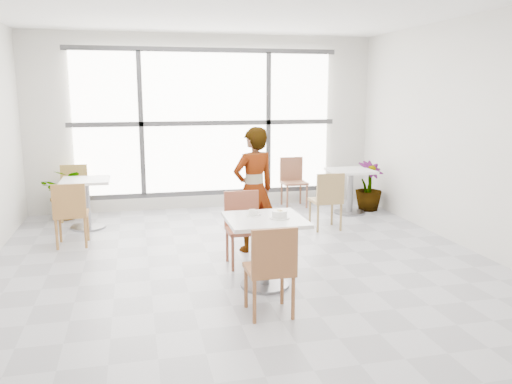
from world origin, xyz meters
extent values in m
plane|color=#9E9EA5|center=(0.00, 0.00, 0.00)|extent=(7.00, 7.00, 0.00)
plane|color=silver|center=(0.00, 3.50, 1.50)|extent=(6.00, 0.00, 6.00)
plane|color=silver|center=(0.00, -3.50, 1.50)|extent=(6.00, 0.00, 6.00)
plane|color=silver|center=(3.00, 0.00, 1.50)|extent=(0.00, 7.00, 7.00)
cube|color=white|center=(0.00, 3.44, 1.50)|extent=(4.40, 0.04, 2.40)
cube|color=#3F3F42|center=(0.00, 3.41, 1.50)|extent=(4.60, 0.05, 0.08)
cube|color=#3F3F42|center=(-1.10, 3.41, 1.50)|extent=(0.08, 0.05, 2.40)
cube|color=#3F3F42|center=(1.10, 3.41, 1.50)|extent=(0.08, 0.05, 2.40)
cube|color=#3F3F42|center=(0.00, 3.41, 0.28)|extent=(4.60, 0.05, 0.08)
cube|color=#3F3F42|center=(0.00, 3.41, 2.72)|extent=(4.60, 0.05, 0.08)
cube|color=silver|center=(0.06, -0.45, 0.73)|extent=(0.80, 0.80, 0.04)
cylinder|color=slate|center=(0.06, -0.45, 0.35)|extent=(0.10, 0.10, 0.71)
cylinder|color=slate|center=(0.06, -0.45, 0.01)|extent=(0.52, 0.52, 0.03)
cube|color=brown|center=(-0.07, -1.12, 0.43)|extent=(0.42, 0.42, 0.04)
cube|color=brown|center=(-0.07, -1.31, 0.66)|extent=(0.42, 0.04, 0.42)
cylinder|color=brown|center=(0.11, -0.94, 0.21)|extent=(0.04, 0.04, 0.41)
cylinder|color=brown|center=(0.11, -1.30, 0.21)|extent=(0.04, 0.04, 0.41)
cylinder|color=brown|center=(-0.25, -0.94, 0.21)|extent=(0.04, 0.04, 0.41)
cylinder|color=brown|center=(-0.25, -1.30, 0.21)|extent=(0.04, 0.04, 0.41)
cube|color=brown|center=(0.00, 0.27, 0.43)|extent=(0.42, 0.42, 0.04)
cube|color=brown|center=(0.00, 0.46, 0.66)|extent=(0.42, 0.04, 0.42)
cylinder|color=brown|center=(-0.18, 0.09, 0.21)|extent=(0.04, 0.04, 0.41)
cylinder|color=brown|center=(-0.18, 0.45, 0.21)|extent=(0.04, 0.04, 0.41)
cylinder|color=brown|center=(0.18, 0.09, 0.21)|extent=(0.04, 0.04, 0.41)
cylinder|color=brown|center=(0.18, 0.45, 0.21)|extent=(0.04, 0.04, 0.41)
cylinder|color=silver|center=(0.20, -0.50, 0.76)|extent=(0.21, 0.21, 0.01)
cylinder|color=silver|center=(0.20, -0.50, 0.80)|extent=(0.16, 0.16, 0.07)
torus|color=silver|center=(0.20, -0.50, 0.83)|extent=(0.16, 0.16, 0.01)
cylinder|color=tan|center=(0.20, -0.50, 0.80)|extent=(0.14, 0.14, 0.05)
cylinder|color=#F3EA9D|center=(0.20, -0.48, 0.83)|extent=(0.03, 0.03, 0.02)
cylinder|color=#F7DD9F|center=(0.21, -0.49, 0.83)|extent=(0.03, 0.03, 0.02)
cylinder|color=beige|center=(0.20, -0.50, 0.83)|extent=(0.03, 0.03, 0.01)
cylinder|color=beige|center=(0.23, -0.50, 0.83)|extent=(0.03, 0.03, 0.02)
cylinder|color=beige|center=(0.20, -0.53, 0.83)|extent=(0.03, 0.03, 0.02)
cylinder|color=#F4E49D|center=(0.21, -0.50, 0.83)|extent=(0.03, 0.03, 0.01)
cylinder|color=#EEE99A|center=(0.20, -0.49, 0.83)|extent=(0.03, 0.03, 0.02)
cylinder|color=beige|center=(0.16, -0.51, 0.83)|extent=(0.03, 0.03, 0.02)
cylinder|color=beige|center=(0.22, -0.50, 0.83)|extent=(0.03, 0.03, 0.02)
cylinder|color=beige|center=(0.22, -0.47, 0.83)|extent=(0.03, 0.03, 0.02)
cylinder|color=beige|center=(0.21, -0.49, 0.84)|extent=(0.03, 0.03, 0.01)
cylinder|color=beige|center=(0.23, -0.53, 0.83)|extent=(0.03, 0.03, 0.01)
cylinder|color=beige|center=(0.21, -0.47, 0.83)|extent=(0.03, 0.03, 0.02)
cylinder|color=white|center=(-0.04, -0.34, 0.75)|extent=(0.13, 0.13, 0.01)
cylinder|color=white|center=(-0.04, -0.34, 0.79)|extent=(0.08, 0.08, 0.06)
torus|color=white|center=(0.00, -0.34, 0.79)|extent=(0.05, 0.01, 0.05)
cylinder|color=black|center=(-0.04, -0.34, 0.81)|extent=(0.07, 0.07, 0.00)
cube|color=silver|center=(0.01, -0.36, 0.76)|extent=(0.09, 0.05, 0.00)
sphere|color=silver|center=(0.04, -0.34, 0.76)|extent=(0.02, 0.02, 0.02)
imported|color=black|center=(0.24, 0.83, 0.80)|extent=(0.68, 0.55, 1.61)
cube|color=white|center=(-1.96, 2.49, 0.73)|extent=(0.70, 0.70, 0.04)
cylinder|color=gray|center=(-1.96, 2.49, 0.35)|extent=(0.10, 0.10, 0.71)
cylinder|color=gray|center=(-1.96, 2.49, 0.01)|extent=(0.52, 0.52, 0.03)
cube|color=white|center=(2.29, 2.48, 0.73)|extent=(0.70, 0.70, 0.04)
cylinder|color=slate|center=(2.29, 2.48, 0.35)|extent=(0.10, 0.10, 0.71)
cylinder|color=slate|center=(2.29, 2.48, 0.01)|extent=(0.52, 0.52, 0.03)
cube|color=#A46F39|center=(-2.09, 1.60, 0.43)|extent=(0.42, 0.42, 0.04)
cube|color=#A46F39|center=(-2.09, 1.41, 0.66)|extent=(0.42, 0.04, 0.42)
cylinder|color=#A46F39|center=(-1.91, 1.78, 0.21)|extent=(0.04, 0.04, 0.41)
cylinder|color=#A46F39|center=(-1.91, 1.42, 0.21)|extent=(0.04, 0.04, 0.41)
cylinder|color=#A46F39|center=(-2.27, 1.78, 0.21)|extent=(0.04, 0.04, 0.41)
cylinder|color=#A46F39|center=(-2.27, 1.42, 0.21)|extent=(0.04, 0.04, 0.41)
cube|color=#A47F3F|center=(-2.21, 3.08, 0.43)|extent=(0.42, 0.42, 0.04)
cube|color=#A47F3F|center=(-2.21, 3.27, 0.66)|extent=(0.42, 0.04, 0.42)
cylinder|color=#A47F3F|center=(-2.39, 2.90, 0.21)|extent=(0.04, 0.04, 0.41)
cylinder|color=#A47F3F|center=(-2.39, 3.26, 0.21)|extent=(0.04, 0.04, 0.41)
cylinder|color=#A47F3F|center=(-2.03, 2.90, 0.21)|extent=(0.04, 0.04, 0.41)
cylinder|color=#A47F3F|center=(-2.03, 3.26, 0.21)|extent=(0.04, 0.04, 0.41)
cube|color=#9A7B4B|center=(1.53, 1.63, 0.43)|extent=(0.42, 0.42, 0.04)
cube|color=#9A7B4B|center=(1.53, 1.44, 0.66)|extent=(0.42, 0.04, 0.42)
cylinder|color=#9A7B4B|center=(1.71, 1.81, 0.21)|extent=(0.04, 0.04, 0.41)
cylinder|color=#9A7B4B|center=(1.71, 1.45, 0.21)|extent=(0.04, 0.04, 0.41)
cylinder|color=#9A7B4B|center=(1.35, 1.81, 0.21)|extent=(0.04, 0.04, 0.41)
cylinder|color=#9A7B4B|center=(1.35, 1.45, 0.21)|extent=(0.04, 0.04, 0.41)
cube|color=brown|center=(1.53, 3.20, 0.43)|extent=(0.42, 0.42, 0.04)
cube|color=brown|center=(1.53, 3.39, 0.66)|extent=(0.42, 0.04, 0.42)
cylinder|color=brown|center=(1.35, 3.02, 0.21)|extent=(0.04, 0.04, 0.41)
cylinder|color=brown|center=(1.35, 3.38, 0.21)|extent=(0.04, 0.04, 0.41)
cylinder|color=brown|center=(1.71, 3.02, 0.21)|extent=(0.04, 0.04, 0.41)
cylinder|color=brown|center=(1.71, 3.38, 0.21)|extent=(0.04, 0.04, 0.41)
imported|color=#387635|center=(-2.31, 3.19, 0.41)|extent=(0.89, 0.83, 0.82)
imported|color=#367537|center=(2.70, 2.63, 0.42)|extent=(0.54, 0.54, 0.85)
camera|label=1|loc=(-1.24, -5.54, 2.06)|focal=36.48mm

